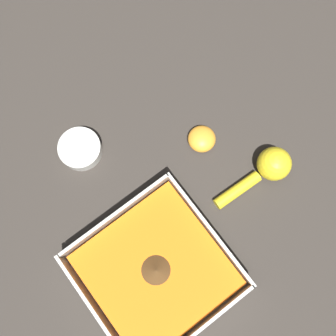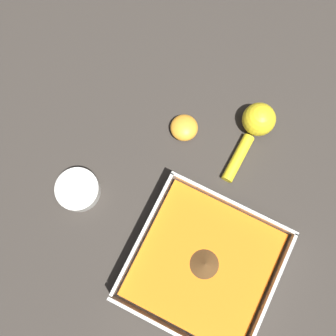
# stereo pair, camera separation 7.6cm
# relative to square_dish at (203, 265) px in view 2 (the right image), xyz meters

# --- Properties ---
(ground_plane) EXTENTS (4.00, 4.00, 0.00)m
(ground_plane) POSITION_rel_square_dish_xyz_m (-0.01, -0.00, -0.02)
(ground_plane) COLOR #332D28
(square_dish) EXTENTS (0.25, 0.25, 0.06)m
(square_dish) POSITION_rel_square_dish_xyz_m (0.00, 0.00, 0.00)
(square_dish) COLOR silver
(square_dish) RESTS_ON ground_plane
(spice_bowl) EXTENTS (0.08, 0.08, 0.03)m
(spice_bowl) POSITION_rel_square_dish_xyz_m (0.28, -0.02, -0.01)
(spice_bowl) COLOR silver
(spice_bowl) RESTS_ON ground_plane
(lemon_squeezer) EXTENTS (0.07, 0.17, 0.07)m
(lemon_squeezer) POSITION_rel_square_dish_xyz_m (0.02, -0.29, 0.01)
(lemon_squeezer) COLOR yellow
(lemon_squeezer) RESTS_ON ground_plane
(lemon_half) EXTENTS (0.06, 0.06, 0.03)m
(lemon_half) POSITION_rel_square_dish_xyz_m (0.15, -0.23, -0.01)
(lemon_half) COLOR orange
(lemon_half) RESTS_ON ground_plane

